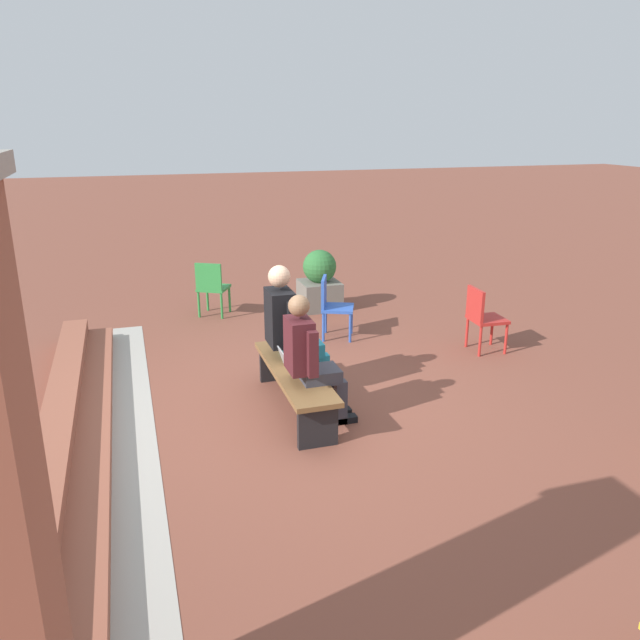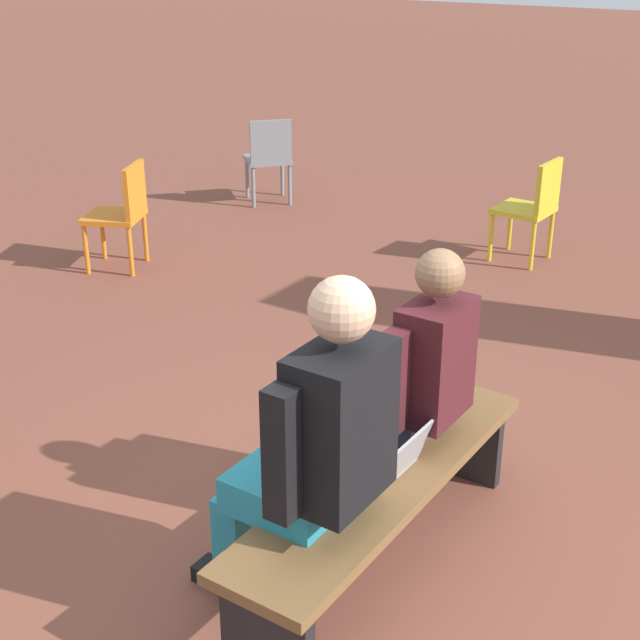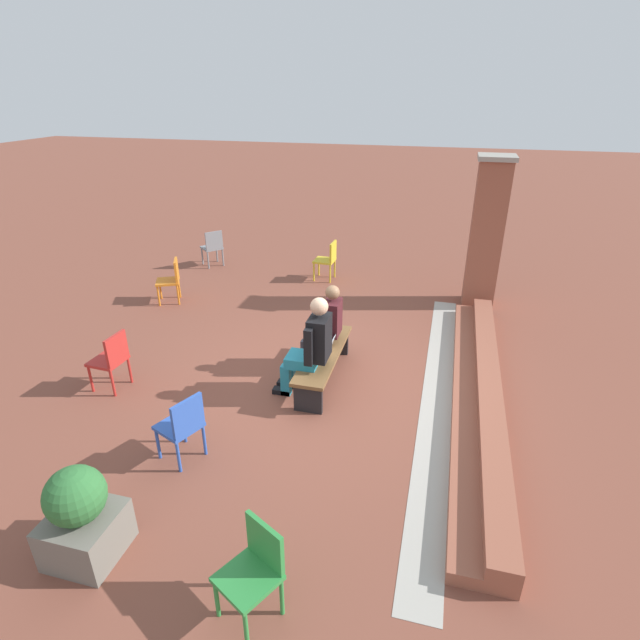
% 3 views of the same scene
% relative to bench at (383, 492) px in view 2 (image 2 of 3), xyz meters
% --- Properties ---
extents(ground_plane, '(60.00, 60.00, 0.00)m').
position_rel_bench_xyz_m(ground_plane, '(0.08, 0.02, -0.35)').
color(ground_plane, brown).
extents(bench, '(1.80, 0.44, 0.45)m').
position_rel_bench_xyz_m(bench, '(0.00, 0.00, 0.00)').
color(bench, brown).
rests_on(bench, ground).
extents(person_student, '(0.53, 0.67, 1.32)m').
position_rel_bench_xyz_m(person_student, '(-0.34, -0.07, 0.35)').
color(person_student, '#383842').
rests_on(person_student, ground).
extents(person_adult, '(0.60, 0.76, 1.44)m').
position_rel_bench_xyz_m(person_adult, '(0.40, -0.07, 0.40)').
color(person_adult, teal).
rests_on(person_adult, ground).
extents(laptop, '(0.32, 0.29, 0.21)m').
position_rel_bench_xyz_m(laptop, '(-0.00, 0.01, 0.15)').
color(laptop, '#9EA0A5').
rests_on(laptop, bench).
extents(plastic_chair_foreground, '(0.59, 0.59, 0.84)m').
position_rel_bench_xyz_m(plastic_chair_foreground, '(-4.12, -3.67, 0.13)').
color(plastic_chair_foreground, gray).
rests_on(plastic_chair_foreground, ground).
extents(plastic_chair_mid_courtyard, '(0.44, 0.44, 0.84)m').
position_rel_bench_xyz_m(plastic_chair_mid_courtyard, '(-3.94, -0.91, 0.13)').
color(plastic_chair_mid_courtyard, gold).
rests_on(plastic_chair_mid_courtyard, ground).
extents(plastic_chair_near_bench_left, '(0.56, 0.56, 0.84)m').
position_rel_bench_xyz_m(plastic_chair_near_bench_left, '(-2.01, -3.52, 0.13)').
color(plastic_chair_near_bench_left, orange).
rests_on(plastic_chair_near_bench_left, ground).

